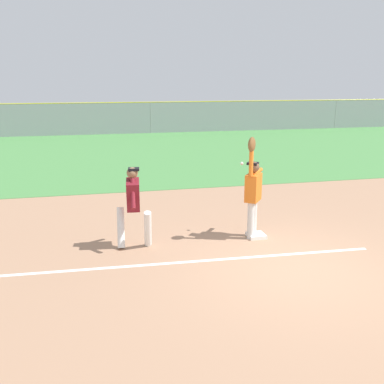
{
  "coord_description": "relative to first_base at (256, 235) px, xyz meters",
  "views": [
    {
      "loc": [
        -3.49,
        -6.81,
        3.45
      ],
      "look_at": [
        -1.52,
        2.03,
        1.05
      ],
      "focal_mm": 40.22,
      "sensor_mm": 36.0,
      "label": 1
    }
  ],
  "objects": [
    {
      "name": "parked_car_red",
      "position": [
        -4.02,
        23.18,
        0.63
      ],
      "size": [
        4.53,
        2.38,
        1.25
      ],
      "rotation": [
        0.0,
        0.0,
        0.08
      ],
      "color": "#B21E1E",
      "rests_on": "ground_plane"
    },
    {
      "name": "baseball",
      "position": [
        -0.25,
        0.39,
        1.58
      ],
      "size": [
        0.07,
        0.07,
        0.07
      ],
      "primitive_type": "sphere",
      "color": "white"
    },
    {
      "name": "fielder",
      "position": [
        -0.11,
        0.01,
        1.08
      ],
      "size": [
        0.64,
        0.77,
        2.28
      ],
      "rotation": [
        0.0,
        0.0,
        2.48
      ],
      "color": "silver",
      "rests_on": "ground_plane"
    },
    {
      "name": "outfield_fence",
      "position": [
        0.11,
        19.37,
        0.96
      ],
      "size": [
        52.71,
        0.08,
        2.0
      ],
      "color": "#93999E",
      "rests_on": "ground_plane"
    },
    {
      "name": "ground_plane",
      "position": [
        0.11,
        -1.72,
        -0.04
      ],
      "size": [
        69.07,
        69.07,
        0.0
      ],
      "primitive_type": "plane",
      "color": "tan"
    },
    {
      "name": "parked_car_silver",
      "position": [
        5.84,
        23.0,
        0.63
      ],
      "size": [
        4.43,
        2.18,
        1.25
      ],
      "rotation": [
        0.0,
        0.0,
        -0.02
      ],
      "color": "#B7B7BC",
      "rests_on": "ground_plane"
    },
    {
      "name": "outfield_grass",
      "position": [
        0.11,
        11.97,
        -0.04
      ],
      "size": [
        52.63,
        14.8,
        0.01
      ],
      "primitive_type": "cube",
      "color": "#4C8C47",
      "rests_on": "ground_plane"
    },
    {
      "name": "chalk_foul_line",
      "position": [
        -4.0,
        -0.9,
        -0.04
      ],
      "size": [
        11.99,
        0.58,
        0.01
      ],
      "primitive_type": "cube",
      "rotation": [
        0.0,
        0.0,
        -0.04
      ],
      "color": "white",
      "rests_on": "ground_plane"
    },
    {
      "name": "runner",
      "position": [
        -2.71,
        -0.01,
        0.96
      ],
      "size": [
        0.73,
        0.85,
        1.72
      ],
      "rotation": [
        0.0,
        0.0,
        -0.09
      ],
      "color": "white",
      "rests_on": "ground_plane"
    },
    {
      "name": "parked_car_white",
      "position": [
        0.77,
        22.86,
        0.63
      ],
      "size": [
        4.43,
        2.17,
        1.25
      ],
      "rotation": [
        0.0,
        0.0,
        -0.01
      ],
      "color": "white",
      "rests_on": "ground_plane"
    },
    {
      "name": "first_base",
      "position": [
        0.0,
        0.0,
        0.0
      ],
      "size": [
        0.38,
        0.38,
        0.08
      ],
      "primitive_type": "cube",
      "rotation": [
        0.0,
        0.0,
        0.01
      ],
      "color": "white",
      "rests_on": "ground_plane"
    }
  ]
}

